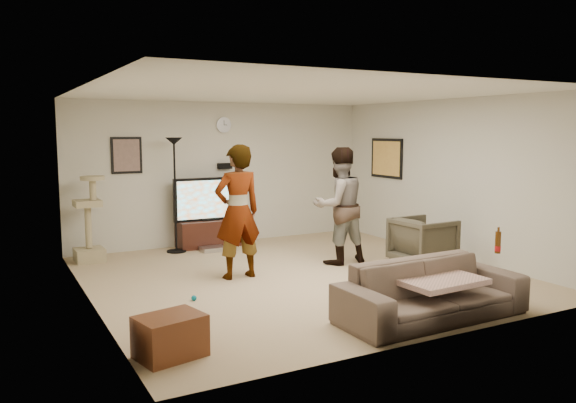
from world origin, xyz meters
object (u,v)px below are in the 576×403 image
sofa (432,291)px  side_table (170,336)px  floor_lamp (175,195)px  person_left (238,212)px  cat_tree (88,219)px  armchair (423,241)px  tv (209,199)px  beer_bottle (498,242)px  person_right (339,206)px  tv_stand (209,233)px

sofa → side_table: bearing=172.9°
floor_lamp → person_left: size_ratio=1.04×
cat_tree → armchair: 5.09m
tv → person_left: bearing=-100.3°
floor_lamp → beer_bottle: floor_lamp is taller
person_left → person_right: 1.69m
tv_stand → cat_tree: 2.09m
person_left → armchair: size_ratio=2.30×
tv → armchair: 3.69m
person_left → sofa: bearing=111.0°
floor_lamp → person_right: size_ratio=1.07×
tv → floor_lamp: (-0.65, -0.18, 0.11)m
person_left → tv: bearing=-103.4°
tv_stand → side_table: size_ratio=1.96×
tv → cat_tree: 2.05m
sofa → tv_stand: bearing=97.8°
beer_bottle → side_table: 3.78m
tv_stand → tv: size_ratio=0.89×
person_left → cat_tree: bearing=-53.7°
floor_lamp → armchair: (2.97, -2.65, -0.58)m
tv_stand → floor_lamp: floor_lamp is taller
tv → person_right: person_right is taller
side_table → sofa: bearing=-6.1°
person_left → beer_bottle: size_ratio=7.27×
cat_tree → side_table: size_ratio=2.35×
tv_stand → side_table: tv_stand is taller
tv → sofa: bearing=-81.2°
armchair → sofa: bearing=138.5°
beer_bottle → side_table: bearing=175.5°
beer_bottle → person_right: bearing=99.1°
tv_stand → beer_bottle: size_ratio=4.43×
person_left → armchair: person_left is taller
person_left → armchair: 2.85m
beer_bottle → armchair: beer_bottle is taller
cat_tree → person_right: (3.32, -1.91, 0.21)m
tv_stand → cat_tree: (-2.04, -0.22, 0.43)m
tv_stand → side_table: bearing=-114.4°
floor_lamp → side_table: 4.57m
sofa → cat_tree: bearing=120.4°
person_left → sofa: (1.14, -2.56, -0.60)m
tv → armchair: (2.32, -2.83, -0.47)m
beer_bottle → armchair: (0.62, 1.94, -0.38)m
person_left → floor_lamp: bearing=-86.1°
floor_lamp → sofa: 4.83m
cat_tree → side_table: (0.01, -4.25, -0.48)m
sofa → beer_bottle: bearing=-1.0°
person_left → armchair: bearing=164.2°
tv_stand → sofa: sofa is taller
tv → person_right: (1.28, -2.13, 0.05)m
tv_stand → beer_bottle: bearing=-70.3°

